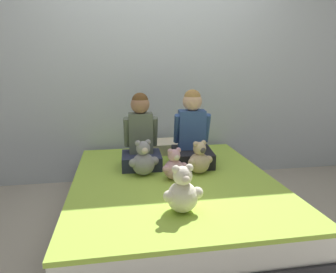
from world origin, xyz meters
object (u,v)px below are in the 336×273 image
Objects in this scene: child_on_left at (141,137)px; teddy_bear_held_by_left_child at (143,160)px; teddy_bear_at_foot_of_bed at (183,192)px; child_on_right at (192,135)px; teddy_bear_between_children at (174,166)px; teddy_bear_held_by_right_child at (199,160)px; pillow_at_headboard at (160,147)px; bed at (173,200)px.

child_on_left reaches higher than teddy_bear_held_by_left_child.
child_on_right is at bearing 65.14° from teddy_bear_at_foot_of_bed.
child_on_left reaches higher than teddy_bear_between_children.
pillow_at_headboard is at bearing 90.04° from teddy_bear_held_by_right_child.
teddy_bear_held_by_right_child is 0.58× the size of pillow_at_headboard.
child_on_left is at bearing 106.19° from teddy_bear_between_children.
bed is 6.20× the size of teddy_bear_at_foot_of_bed.
teddy_bear_at_foot_of_bed is at bearing -111.57° from teddy_bear_between_children.
teddy_bear_held_by_right_child is at bearing 58.65° from teddy_bear_at_foot_of_bed.
pillow_at_headboard is at bearing 60.54° from teddy_bear_held_by_left_child.
teddy_bear_between_children is at bearing -55.64° from child_on_left.
child_on_right is 1.40× the size of pillow_at_headboard.
child_on_left is at bearing 123.40° from bed.
pillow_at_headboard is at bearing 90.00° from bed.
teddy_bear_held_by_left_child is 0.62× the size of pillow_at_headboard.
teddy_bear_at_foot_of_bed is (-0.05, -0.54, 0.02)m from teddy_bear_between_children.
pillow_at_headboard is (-0.00, 0.77, -0.05)m from teddy_bear_between_children.
teddy_bear_held_by_right_child is at bearing -85.19° from child_on_right.
teddy_bear_held_by_right_child reaches higher than teddy_bear_between_children.
teddy_bear_at_foot_of_bed is at bearing -133.02° from teddy_bear_held_by_right_child.
teddy_bear_held_by_left_child reaches higher than pillow_at_headboard.
child_on_right reaches higher than teddy_bear_at_foot_of_bed.
child_on_right is (0.24, 0.35, 0.45)m from bed.
teddy_bear_held_by_right_child is 0.91× the size of teddy_bear_at_foot_of_bed.
child_on_right is at bearing 56.10° from bed.
teddy_bear_at_foot_of_bed is at bearing -84.70° from teddy_bear_held_by_left_child.
pillow_at_headboard is (0.23, 0.41, -0.21)m from child_on_left.
child_on_right reaches higher than teddy_bear_held_by_right_child.
teddy_bear_at_foot_of_bed is at bearing -92.14° from pillow_at_headboard.
bed is 7.41× the size of teddy_bear_between_children.
teddy_bear_held_by_left_child is 1.16× the size of teddy_bear_between_children.
teddy_bear_held_by_right_child reaches higher than pillow_at_headboard.
child_on_right is 0.54m from teddy_bear_held_by_left_child.
teddy_bear_held_by_right_child is 0.72m from pillow_at_headboard.
teddy_bear_between_children is at bearing -39.71° from teddy_bear_held_by_left_child.
pillow_at_headboard reaches higher than bed.
child_on_left reaches higher than pillow_at_headboard.
teddy_bear_at_foot_of_bed is (0.18, -0.90, -0.13)m from child_on_left.
teddy_bear_at_foot_of_bed reaches higher than teddy_bear_between_children.
teddy_bear_held_by_left_child is 1.07× the size of teddy_bear_held_by_right_child.
child_on_right is at bearing 41.53° from teddy_bear_between_children.
child_on_right is 0.96m from teddy_bear_at_foot_of_bed.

